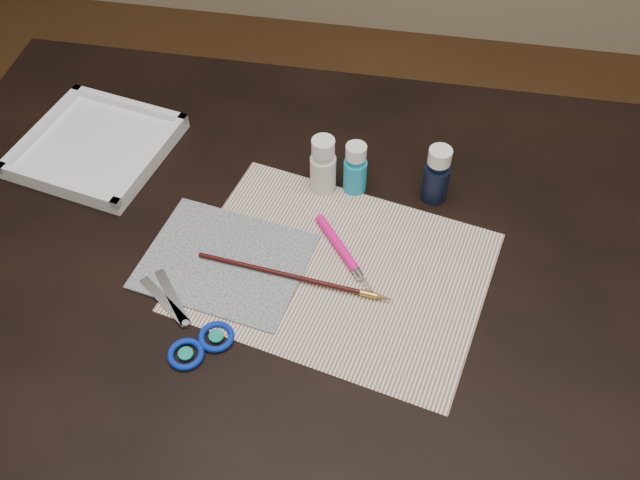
% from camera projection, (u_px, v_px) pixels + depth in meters
% --- Properties ---
extents(ground, '(3.50, 3.50, 0.02)m').
position_uv_depth(ground, '(320.00, 472.00, 1.60)').
color(ground, '#422614').
rests_on(ground, ground).
extents(table, '(1.30, 0.90, 0.75)m').
position_uv_depth(table, '(320.00, 389.00, 1.31)').
color(table, black).
rests_on(table, ground).
extents(paper, '(0.47, 0.40, 0.00)m').
position_uv_depth(paper, '(336.00, 271.00, 1.01)').
color(paper, white).
rests_on(paper, table).
extents(canvas, '(0.25, 0.22, 0.00)m').
position_uv_depth(canvas, '(225.00, 261.00, 1.02)').
color(canvas, black).
rests_on(canvas, paper).
extents(paint_bottle_white, '(0.05, 0.05, 0.10)m').
position_uv_depth(paint_bottle_white, '(323.00, 165.00, 1.08)').
color(paint_bottle_white, silver).
rests_on(paint_bottle_white, table).
extents(paint_bottle_cyan, '(0.05, 0.05, 0.09)m').
position_uv_depth(paint_bottle_cyan, '(355.00, 168.00, 1.09)').
color(paint_bottle_cyan, '#1994B9').
rests_on(paint_bottle_cyan, table).
extents(paint_bottle_navy, '(0.04, 0.04, 0.10)m').
position_uv_depth(paint_bottle_navy, '(437.00, 174.00, 1.07)').
color(paint_bottle_navy, black).
rests_on(paint_bottle_navy, table).
extents(paintbrush, '(0.29, 0.04, 0.01)m').
position_uv_depth(paintbrush, '(294.00, 277.00, 1.00)').
color(paintbrush, black).
rests_on(paintbrush, canvas).
extents(craft_knife, '(0.11, 0.14, 0.01)m').
position_uv_depth(craft_knife, '(346.00, 256.00, 1.02)').
color(craft_knife, '#FB0F89').
rests_on(craft_knife, paper).
extents(scissors, '(0.21, 0.19, 0.01)m').
position_uv_depth(scissors, '(175.00, 318.00, 0.96)').
color(scissors, silver).
rests_on(scissors, table).
extents(palette_tray, '(0.26, 0.26, 0.03)m').
position_uv_depth(palette_tray, '(96.00, 146.00, 1.17)').
color(palette_tray, white).
rests_on(palette_tray, table).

